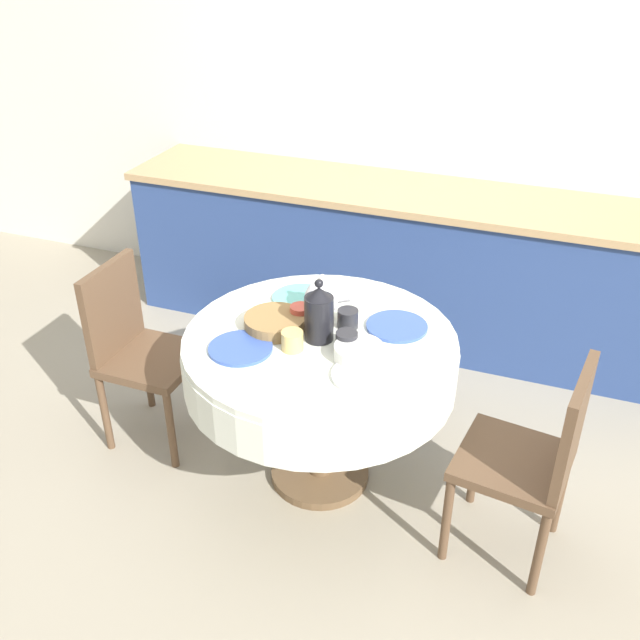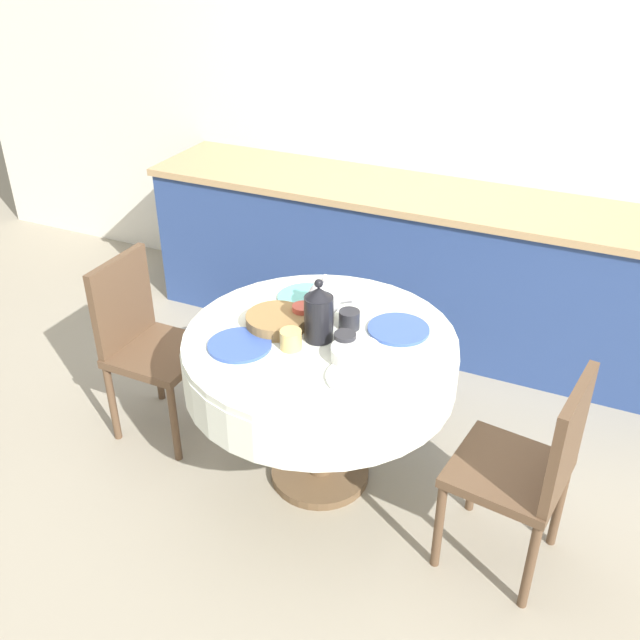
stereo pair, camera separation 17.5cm
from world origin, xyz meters
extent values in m
plane|color=#9E937F|center=(0.00, 0.00, 0.00)|extent=(12.00, 12.00, 0.00)
cube|color=silver|center=(0.00, 1.72, 1.30)|extent=(7.00, 0.05, 2.60)
cube|color=#2D4784|center=(0.00, 1.38, 0.42)|extent=(3.20, 0.60, 0.84)
cube|color=tan|center=(0.00, 1.38, 0.86)|extent=(3.24, 0.64, 0.04)
cylinder|color=brown|center=(0.00, 0.00, 0.02)|extent=(0.44, 0.44, 0.04)
cylinder|color=brown|center=(0.00, 0.00, 0.29)|extent=(0.11, 0.11, 0.49)
cylinder|color=silver|center=(0.00, 0.00, 0.62)|extent=(1.12, 1.12, 0.18)
cylinder|color=silver|center=(0.00, 0.00, 0.73)|extent=(1.11, 1.11, 0.03)
cube|color=brown|center=(0.82, -0.11, 0.43)|extent=(0.45, 0.45, 0.04)
cube|color=brown|center=(1.00, -0.14, 0.67)|extent=(0.09, 0.38, 0.43)
cylinder|color=brown|center=(0.62, -0.26, 0.21)|extent=(0.04, 0.04, 0.41)
cylinder|color=brown|center=(0.67, 0.09, 0.21)|extent=(0.04, 0.04, 0.41)
cylinder|color=brown|center=(0.97, -0.31, 0.21)|extent=(0.04, 0.04, 0.41)
cylinder|color=brown|center=(1.02, 0.04, 0.21)|extent=(0.04, 0.04, 0.41)
cube|color=brown|center=(-0.82, 0.01, 0.43)|extent=(0.40, 0.40, 0.04)
cube|color=brown|center=(-1.01, 0.01, 0.67)|extent=(0.04, 0.38, 0.43)
cylinder|color=brown|center=(-0.65, 0.18, 0.21)|extent=(0.04, 0.04, 0.41)
cylinder|color=brown|center=(-0.65, -0.17, 0.21)|extent=(0.04, 0.04, 0.41)
cylinder|color=brown|center=(-1.00, 0.18, 0.21)|extent=(0.04, 0.04, 0.41)
cylinder|color=brown|center=(-1.00, -0.17, 0.21)|extent=(0.04, 0.04, 0.41)
cylinder|color=#3856AD|center=(-0.26, -0.20, 0.75)|extent=(0.25, 0.25, 0.01)
cylinder|color=#DBB766|center=(-0.07, -0.12, 0.78)|extent=(0.09, 0.09, 0.08)
cylinder|color=white|center=(0.25, -0.20, 0.75)|extent=(0.25, 0.25, 0.01)
cylinder|color=#28282D|center=(0.13, -0.05, 0.78)|extent=(0.09, 0.09, 0.08)
cylinder|color=#60BCB7|center=(-0.19, 0.26, 0.75)|extent=(0.25, 0.25, 0.01)
cylinder|color=#CC4C3D|center=(-0.12, 0.08, 0.78)|extent=(0.09, 0.09, 0.08)
cylinder|color=#3856AD|center=(0.27, 0.18, 0.75)|extent=(0.25, 0.25, 0.01)
cylinder|color=#28282D|center=(0.08, 0.12, 0.78)|extent=(0.09, 0.09, 0.08)
cylinder|color=black|center=(0.00, -0.01, 0.84)|extent=(0.12, 0.12, 0.19)
cone|color=black|center=(0.00, -0.01, 0.95)|extent=(0.10, 0.10, 0.04)
sphere|color=black|center=(0.00, -0.01, 0.99)|extent=(0.03, 0.03, 0.03)
cylinder|color=white|center=(-0.05, 0.17, 0.75)|extent=(0.08, 0.08, 0.01)
sphere|color=white|center=(-0.05, 0.17, 0.83)|extent=(0.15, 0.15, 0.15)
cylinder|color=white|center=(0.03, 0.17, 0.84)|extent=(0.09, 0.03, 0.05)
sphere|color=white|center=(-0.05, 0.17, 0.92)|extent=(0.03, 0.03, 0.03)
cylinder|color=olive|center=(-0.20, 0.00, 0.77)|extent=(0.25, 0.25, 0.05)
cylinder|color=silver|center=(0.19, -0.10, 0.77)|extent=(0.19, 0.19, 0.06)
camera|label=1|loc=(0.85, -2.27, 2.26)|focal=40.00mm
camera|label=2|loc=(1.02, -2.20, 2.26)|focal=40.00mm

